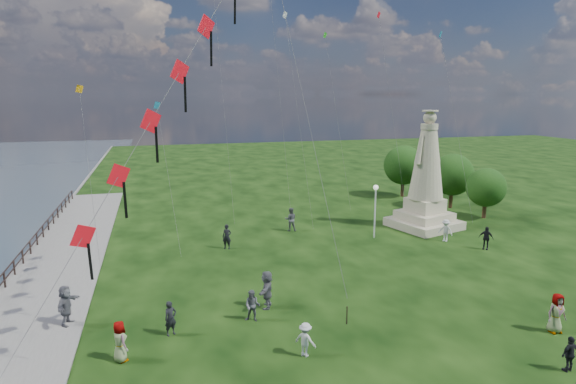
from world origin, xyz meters
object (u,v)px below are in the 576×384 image
object	(u,v)px
lamppost	(375,200)
person_5	(66,307)
person_1	(252,306)
person_10	(120,341)
person_8	(446,230)
person_11	(267,289)
person_0	(171,318)
person_9	(486,238)
statue	(426,184)
person_7	(291,219)
person_3	(570,354)
person_6	(227,237)
person_2	(305,340)
person_4	(556,313)

from	to	relation	value
lamppost	person_5	size ratio (longest dim) A/B	2.12
person_1	person_10	xyz separation A→B (m)	(-5.88, -2.03, 0.08)
person_8	person_11	bearing A→B (deg)	-97.27
person_0	person_9	bearing A→B (deg)	-9.54
lamppost	person_8	xyz separation A→B (m)	(4.65, -2.29, -2.10)
lamppost	person_8	distance (m)	5.59
person_5	person_10	size ratio (longest dim) A/B	1.11
person_11	lamppost	bearing A→B (deg)	153.72
lamppost	person_1	distance (m)	16.19
statue	person_8	distance (m)	4.71
lamppost	person_7	world-z (taller)	lamppost
person_3	person_11	world-z (taller)	person_11
person_7	person_8	xyz separation A→B (m)	(10.28, -5.74, -0.11)
statue	person_10	world-z (taller)	statue
person_1	person_5	bearing A→B (deg)	-164.99
person_3	person_11	distance (m)	13.42
person_5	person_7	distance (m)	19.26
person_1	person_9	bearing A→B (deg)	46.58
person_3	person_1	bearing A→B (deg)	-41.71
lamppost	person_0	world-z (taller)	lamppost
lamppost	person_10	xyz separation A→B (m)	(-17.52, -13.08, -2.07)
statue	lamppost	size ratio (longest dim) A/B	2.33
person_1	person_6	bearing A→B (deg)	114.80
person_3	person_5	distance (m)	21.72
statue	person_0	size ratio (longest dim) A/B	5.93
person_2	person_6	xyz separation A→B (m)	(-1.04, 14.99, 0.15)
person_7	person_5	bearing A→B (deg)	53.19
lamppost	person_9	size ratio (longest dim) A/B	2.46
person_9	person_10	bearing A→B (deg)	-113.27
person_1	person_2	distance (m)	3.97
person_0	person_4	bearing A→B (deg)	-41.30
person_5	person_6	size ratio (longest dim) A/B	1.09
person_4	person_3	bearing A→B (deg)	-122.14
person_8	person_2	bearing A→B (deg)	-83.29
person_0	person_3	size ratio (longest dim) A/B	1.09
person_5	person_10	xyz separation A→B (m)	(2.60, -3.85, -0.10)
person_5	person_7	size ratio (longest dim) A/B	1.01
person_1	person_2	xyz separation A→B (m)	(1.49, -3.68, -0.05)
person_7	person_0	bearing A→B (deg)	68.46
person_8	person_10	xyz separation A→B (m)	(-22.17, -10.79, 0.03)
person_4	person_9	size ratio (longest dim) A/B	1.13
person_2	person_11	world-z (taller)	person_11
person_5	person_8	size ratio (longest dim) A/B	1.15
person_7	person_8	distance (m)	11.77
person_2	person_11	bearing A→B (deg)	-38.25
person_0	person_11	distance (m)	5.11
person_4	person_8	distance (m)	13.90
person_2	person_7	xyz separation A→B (m)	(4.52, 18.17, 0.21)
person_11	person_5	bearing A→B (deg)	-72.02
person_0	person_8	bearing A→B (deg)	-2.29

